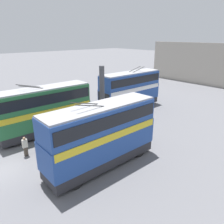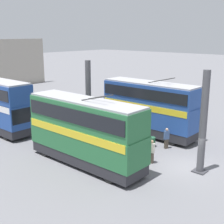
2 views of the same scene
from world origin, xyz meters
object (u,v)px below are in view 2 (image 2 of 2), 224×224
(bus_right_near, at_px, (85,128))
(oil_drum, at_px, (152,142))
(person_aisle_foreground, at_px, (152,151))
(bus_left_far, at_px, (149,105))
(person_by_right_row, at_px, (117,149))
(person_by_left_row, at_px, (166,138))

(bus_right_near, xyz_separation_m, oil_drum, (-1.57, -6.31, -2.36))
(person_aisle_foreground, xyz_separation_m, oil_drum, (1.98, -2.92, -0.55))
(bus_left_far, height_order, person_by_right_row, bus_left_far)
(bus_left_far, relative_size, person_by_left_row, 5.26)
(person_by_left_row, bearing_deg, bus_left_far, -7.62)
(oil_drum, bearing_deg, person_by_left_row, -160.20)
(bus_right_near, height_order, person_aisle_foreground, bus_right_near)
(bus_left_far, xyz_separation_m, person_by_right_row, (-1.74, 6.64, -2.00))
(person_by_right_row, xyz_separation_m, person_aisle_foreground, (-2.29, -1.23, 0.09))
(bus_right_near, distance_m, person_aisle_foreground, 5.22)
(bus_right_near, distance_m, oil_drum, 6.91)
(bus_left_far, xyz_separation_m, person_by_left_row, (-3.24, 2.06, -1.93))
(person_aisle_foreground, bearing_deg, bus_right_near, 130.92)
(person_aisle_foreground, height_order, oil_drum, person_aisle_foreground)
(person_by_left_row, bearing_deg, person_by_right_row, 96.78)
(bus_right_near, height_order, person_by_right_row, bus_right_near)
(oil_drum, bearing_deg, person_by_right_row, 85.64)
(person_aisle_foreground, distance_m, person_by_left_row, 3.44)
(oil_drum, bearing_deg, bus_left_far, -50.30)
(person_aisle_foreground, relative_size, person_by_left_row, 1.01)
(person_aisle_foreground, xyz_separation_m, person_by_left_row, (0.80, -3.34, -0.01))
(person_by_left_row, bearing_deg, person_aisle_foreground, 128.29)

